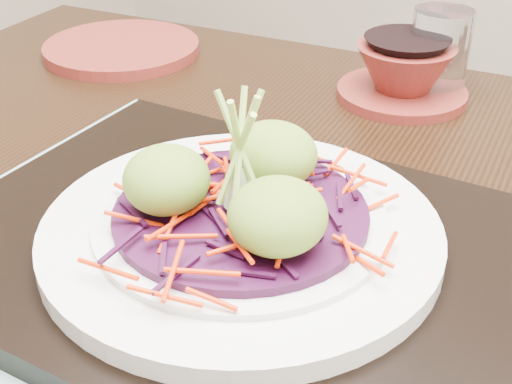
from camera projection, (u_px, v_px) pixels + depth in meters
The scene contains 11 objects.
dining_table at pixel (324, 316), 0.61m from camera, with size 1.21×0.87×0.71m.
placemat at pixel (241, 266), 0.51m from camera, with size 0.49×0.38×0.00m, color gray.
serving_tray at pixel (241, 252), 0.50m from camera, with size 0.43×0.32×0.02m, color black.
white_plate at pixel (241, 230), 0.49m from camera, with size 0.28×0.28×0.02m.
cabbage_bed at pixel (241, 213), 0.48m from camera, with size 0.17×0.17×0.01m, color #360A2C.
carrot_julienne at pixel (241, 203), 0.48m from camera, with size 0.21×0.21×0.01m, color red, non-canonical shape.
guacamole_scoops at pixel (240, 182), 0.47m from camera, with size 0.15×0.13×0.05m.
scallion_garnish at pixel (240, 154), 0.46m from camera, with size 0.06×0.06×0.10m, color #9FCA51, non-canonical shape.
terracotta_side_plate at pixel (122, 48), 0.88m from camera, with size 0.19×0.19×0.01m, color maroon.
water_glass at pixel (439, 51), 0.76m from camera, with size 0.06×0.06×0.09m, color white.
terracotta_bowl_set at pixel (404, 75), 0.75m from camera, with size 0.15×0.15×0.06m.
Camera 1 is at (0.18, -0.49, 1.02)m, focal length 50.00 mm.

